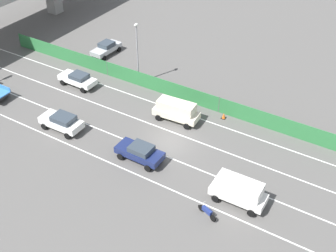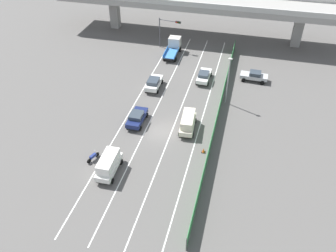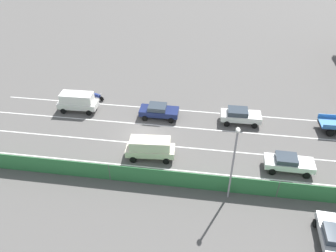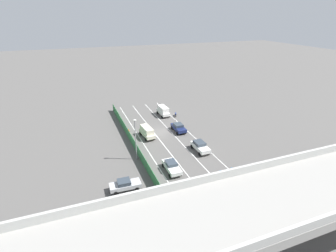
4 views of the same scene
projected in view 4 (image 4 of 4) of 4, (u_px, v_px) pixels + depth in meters
ground_plane at (162, 131)px, 53.52m from camera, size 300.00×300.00×0.00m
lane_line_left_edge at (196, 139)px, 50.34m from camera, size 0.14×47.36×0.01m
lane_line_mid_left at (180, 142)px, 49.22m from camera, size 0.14×47.36×0.01m
lane_line_mid_right at (164, 145)px, 48.11m from camera, size 0.14×47.36×0.01m
lane_line_right_edge at (146, 148)px, 47.00m from camera, size 0.14×47.36×0.01m
elevated_overpass at (275, 202)px, 24.18m from camera, size 56.10×8.61×7.92m
green_fence at (135, 145)px, 45.97m from camera, size 0.10×43.46×1.78m
car_van_white at (163, 110)px, 61.33m from camera, size 2.09×4.53×2.23m
car_sedan_navy at (179, 127)px, 53.28m from camera, size 2.05×4.36×1.59m
car_sedan_white at (172, 166)px, 39.81m from camera, size 2.04×4.46×1.55m
car_van_cream at (147, 131)px, 50.60m from camera, size 2.22×4.76×2.15m
car_hatchback_white at (200, 146)px, 45.64m from camera, size 2.13×4.39×1.68m
flatbed_truck_blue at (243, 185)px, 34.79m from camera, size 2.45×5.93×2.62m
motorcycle at (176, 114)px, 61.32m from camera, size 0.86×1.87×0.93m
parked_wagon_silver at (125, 185)px, 35.55m from camera, size 4.32×2.08×1.58m
traffic_light at (265, 173)px, 32.79m from camera, size 4.13×0.87×5.53m
street_lamp at (135, 136)px, 41.69m from camera, size 0.60×0.36×7.18m
traffic_cone at (129, 130)px, 53.43m from camera, size 0.47×0.47×0.64m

